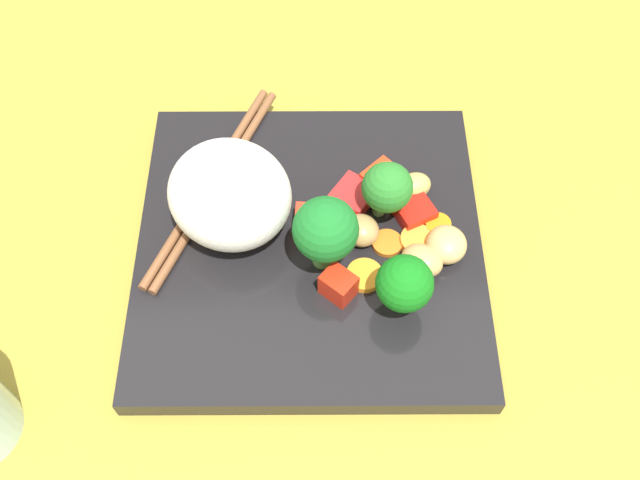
% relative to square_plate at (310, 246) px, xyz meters
% --- Properties ---
extents(ground_plane, '(1.10, 1.10, 0.02)m').
position_rel_square_plate_xyz_m(ground_plane, '(0.00, 0.00, -0.02)').
color(ground_plane, olive).
extents(square_plate, '(0.28, 0.28, 0.02)m').
position_rel_square_plate_xyz_m(square_plate, '(0.00, 0.00, 0.00)').
color(square_plate, black).
rests_on(square_plate, ground_plane).
extents(rice_mound, '(0.13, 0.13, 0.07)m').
position_rel_square_plate_xyz_m(rice_mound, '(0.06, -0.02, 0.05)').
color(rice_mound, white).
rests_on(rice_mound, square_plate).
extents(broccoli_floret_0, '(0.04, 0.04, 0.06)m').
position_rel_square_plate_xyz_m(broccoli_floret_0, '(-0.06, -0.02, 0.05)').
color(broccoli_floret_0, '#7ABF5C').
rests_on(broccoli_floret_0, square_plate).
extents(broccoli_floret_1, '(0.05, 0.05, 0.07)m').
position_rel_square_plate_xyz_m(broccoli_floret_1, '(-0.01, 0.02, 0.05)').
color(broccoli_floret_1, '#64AA48').
rests_on(broccoli_floret_1, square_plate).
extents(broccoli_floret_2, '(0.04, 0.04, 0.06)m').
position_rel_square_plate_xyz_m(broccoli_floret_2, '(-0.06, 0.06, 0.04)').
color(broccoli_floret_2, '#6FB152').
rests_on(broccoli_floret_2, square_plate).
extents(carrot_slice_0, '(0.03, 0.03, 0.01)m').
position_rel_square_plate_xyz_m(carrot_slice_0, '(-0.04, 0.04, 0.01)').
color(carrot_slice_0, orange).
rests_on(carrot_slice_0, square_plate).
extents(carrot_slice_1, '(0.03, 0.03, 0.01)m').
position_rel_square_plate_xyz_m(carrot_slice_1, '(-0.03, -0.01, 0.01)').
color(carrot_slice_1, orange).
rests_on(carrot_slice_1, square_plate).
extents(carrot_slice_2, '(0.04, 0.04, 0.01)m').
position_rel_square_plate_xyz_m(carrot_slice_2, '(-0.08, 0.01, 0.01)').
color(carrot_slice_2, orange).
rests_on(carrot_slice_2, square_plate).
extents(carrot_slice_3, '(0.02, 0.02, 0.01)m').
position_rel_square_plate_xyz_m(carrot_slice_3, '(-0.10, -0.01, 0.01)').
color(carrot_slice_3, orange).
rests_on(carrot_slice_3, square_plate).
extents(carrot_slice_4, '(0.03, 0.03, 0.00)m').
position_rel_square_plate_xyz_m(carrot_slice_4, '(-0.06, 0.01, 0.01)').
color(carrot_slice_4, orange).
rests_on(carrot_slice_4, square_plate).
extents(pepper_chunk_0, '(0.03, 0.03, 0.02)m').
position_rel_square_plate_xyz_m(pepper_chunk_0, '(-0.02, 0.05, 0.02)').
color(pepper_chunk_0, red).
rests_on(pepper_chunk_0, square_plate).
extents(pepper_chunk_1, '(0.04, 0.04, 0.02)m').
position_rel_square_plate_xyz_m(pepper_chunk_1, '(-0.06, -0.05, 0.02)').
color(pepper_chunk_1, red).
rests_on(pepper_chunk_1, square_plate).
extents(pepper_chunk_2, '(0.04, 0.04, 0.01)m').
position_rel_square_plate_xyz_m(pepper_chunk_2, '(-0.04, -0.04, 0.02)').
color(pepper_chunk_2, red).
rests_on(pepper_chunk_2, square_plate).
extents(pepper_chunk_3, '(0.02, 0.02, 0.02)m').
position_rel_square_plate_xyz_m(pepper_chunk_3, '(-0.00, -0.01, 0.02)').
color(pepper_chunk_3, red).
rests_on(pepper_chunk_3, square_plate).
extents(pepper_chunk_4, '(0.04, 0.04, 0.01)m').
position_rel_square_plate_xyz_m(pepper_chunk_4, '(-0.08, -0.02, 0.02)').
color(pepper_chunk_4, red).
rests_on(pepper_chunk_4, square_plate).
extents(chicken_piece_0, '(0.04, 0.04, 0.02)m').
position_rel_square_plate_xyz_m(chicken_piece_0, '(-0.08, 0.03, 0.02)').
color(chicken_piece_0, tan).
rests_on(chicken_piece_0, square_plate).
extents(chicken_piece_1, '(0.04, 0.04, 0.02)m').
position_rel_square_plate_xyz_m(chicken_piece_1, '(-0.04, 0.00, 0.02)').
color(chicken_piece_1, tan).
rests_on(chicken_piece_1, square_plate).
extents(chicken_piece_2, '(0.03, 0.03, 0.02)m').
position_rel_square_plate_xyz_m(chicken_piece_2, '(-0.08, -0.04, 0.02)').
color(chicken_piece_2, tan).
rests_on(chicken_piece_2, square_plate).
extents(chicken_piece_3, '(0.04, 0.04, 0.02)m').
position_rel_square_plate_xyz_m(chicken_piece_3, '(-0.10, 0.02, 0.02)').
color(chicken_piece_3, tan).
rests_on(chicken_piece_3, square_plate).
extents(chopstick_pair, '(0.11, 0.20, 0.01)m').
position_rel_square_plate_xyz_m(chopstick_pair, '(0.08, -0.06, 0.01)').
color(chopstick_pair, brown).
rests_on(chopstick_pair, square_plate).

